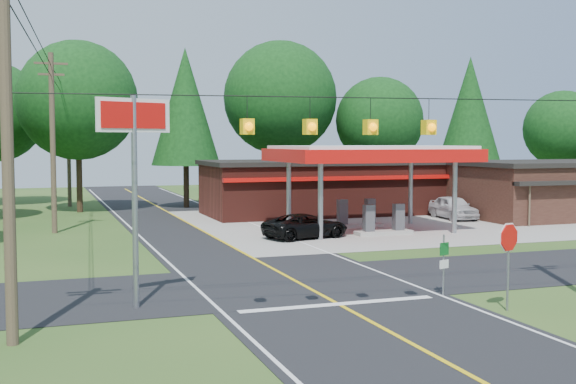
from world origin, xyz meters
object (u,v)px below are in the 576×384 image
object	(u,v)px
sedan_car	(453,208)
octagonal_stop_sign	(509,244)
gas_canopy	(370,156)
big_stop_sign	(134,152)
suv_car	(306,226)

from	to	relation	value
sedan_car	octagonal_stop_sign	distance (m)	26.22
gas_canopy	sedan_car	xyz separation A→B (m)	(8.00, 4.00, -3.50)
big_stop_sign	suv_car	bearing A→B (deg)	51.67
big_stop_sign	sedan_car	bearing A→B (deg)	39.52
suv_car	sedan_car	bearing A→B (deg)	-79.57
suv_car	big_stop_sign	bearing A→B (deg)	127.68
big_stop_sign	octagonal_stop_sign	world-z (taller)	big_stop_sign
sedan_car	gas_canopy	bearing A→B (deg)	-148.67
gas_canopy	big_stop_sign	xyz separation A→B (m)	(-15.04, -15.01, 0.53)
sedan_car	big_stop_sign	size ratio (longest dim) A/B	0.69
sedan_car	suv_car	bearing A→B (deg)	-150.82
sedan_car	big_stop_sign	world-z (taller)	big_stop_sign
gas_canopy	big_stop_sign	world-z (taller)	big_stop_sign
sedan_car	octagonal_stop_sign	size ratio (longest dim) A/B	1.67
big_stop_sign	gas_canopy	bearing A→B (deg)	44.93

